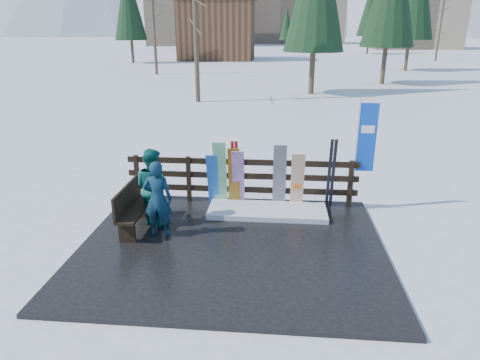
# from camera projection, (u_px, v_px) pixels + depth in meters

# --- Properties ---
(ground) EXTENTS (700.00, 700.00, 0.00)m
(ground) POSITION_uv_depth(u_px,v_px,m) (232.00, 248.00, 8.55)
(ground) COLOR white
(ground) RESTS_ON ground
(deck) EXTENTS (6.00, 5.00, 0.08)m
(deck) POSITION_uv_depth(u_px,v_px,m) (232.00, 246.00, 8.54)
(deck) COLOR black
(deck) RESTS_ON ground
(fence) EXTENTS (5.60, 0.10, 1.15)m
(fence) POSITION_uv_depth(u_px,v_px,m) (241.00, 178.00, 10.37)
(fence) COLOR black
(fence) RESTS_ON deck
(snow_patch) EXTENTS (2.74, 1.00, 0.12)m
(snow_patch) POSITION_uv_depth(u_px,v_px,m) (267.00, 211.00, 9.95)
(snow_patch) COLOR white
(snow_patch) RESTS_ON deck
(bench) EXTENTS (0.41, 1.50, 0.97)m
(bench) POSITION_uv_depth(u_px,v_px,m) (132.00, 207.00, 9.04)
(bench) COLOR black
(bench) RESTS_ON deck
(snowboard_0) EXTENTS (0.27, 0.37, 1.32)m
(snowboard_0) POSITION_uv_depth(u_px,v_px,m) (213.00, 180.00, 10.22)
(snowboard_0) COLOR blue
(snowboard_0) RESTS_ON deck
(snowboard_1) EXTENTS (0.31, 0.34, 1.62)m
(snowboard_1) POSITION_uv_depth(u_px,v_px,m) (220.00, 174.00, 10.16)
(snowboard_1) COLOR silver
(snowboard_1) RESTS_ON deck
(snowboard_2) EXTENTS (0.28, 0.28, 1.48)m
(snowboard_2) POSITION_uv_depth(u_px,v_px,m) (234.00, 177.00, 10.15)
(snowboard_2) COLOR #FEA313
(snowboard_2) RESTS_ON deck
(snowboard_3) EXTENTS (0.29, 0.35, 1.42)m
(snowboard_3) POSITION_uv_depth(u_px,v_px,m) (238.00, 178.00, 10.15)
(snowboard_3) COLOR white
(snowboard_3) RESTS_ON deck
(snowboard_4) EXTENTS (0.31, 0.34, 1.59)m
(snowboard_4) POSITION_uv_depth(u_px,v_px,m) (279.00, 176.00, 10.04)
(snowboard_4) COLOR black
(snowboard_4) RESTS_ON deck
(snowboard_5) EXTENTS (0.31, 0.35, 1.40)m
(snowboard_5) POSITION_uv_depth(u_px,v_px,m) (297.00, 181.00, 10.04)
(snowboard_5) COLOR white
(snowboard_5) RESTS_ON deck
(ski_pair_a) EXTENTS (0.16, 0.18, 1.62)m
(ski_pair_a) POSITION_uv_depth(u_px,v_px,m) (235.00, 173.00, 10.19)
(ski_pair_a) COLOR #AE1517
(ski_pair_a) RESTS_ON deck
(ski_pair_b) EXTENTS (0.17, 0.30, 1.73)m
(ski_pair_b) POSITION_uv_depth(u_px,v_px,m) (331.00, 174.00, 9.98)
(ski_pair_b) COLOR black
(ski_pair_b) RESTS_ON deck
(rental_flag) EXTENTS (0.45, 0.04, 2.60)m
(rental_flag) POSITION_uv_depth(u_px,v_px,m) (364.00, 142.00, 9.86)
(rental_flag) COLOR silver
(rental_flag) RESTS_ON deck
(person_front) EXTENTS (0.59, 0.39, 1.61)m
(person_front) POSITION_uv_depth(u_px,v_px,m) (158.00, 199.00, 8.66)
(person_front) COLOR #103D52
(person_front) RESTS_ON deck
(person_back) EXTENTS (1.04, 0.98, 1.70)m
(person_back) POSITION_uv_depth(u_px,v_px,m) (153.00, 187.00, 9.22)
(person_back) COLOR #0F5C51
(person_back) RESTS_ON deck
(resort_buildings) EXTENTS (73.00, 87.60, 22.60)m
(resort_buildings) POSITION_uv_depth(u_px,v_px,m) (282.00, 6.00, 113.55)
(resort_buildings) COLOR tan
(resort_buildings) RESTS_ON ground
(trees) EXTENTS (42.16, 68.57, 12.47)m
(trees) POSITION_uv_depth(u_px,v_px,m) (305.00, 15.00, 51.42)
(trees) COLOR #382B1E
(trees) RESTS_ON ground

